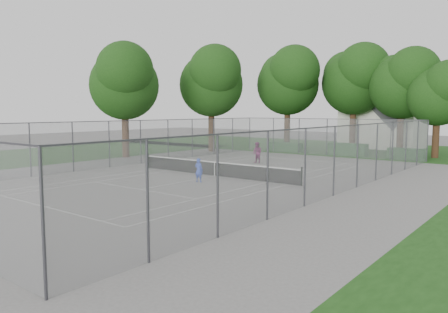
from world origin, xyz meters
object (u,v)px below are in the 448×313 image
Objects in this scene: house at (383,111)px; girl_player at (199,170)px; tennis_net at (215,168)px; woman_player at (257,153)px.

girl_player is (-0.51, -31.57, -3.46)m from house.
tennis_net is 2.61m from girl_player.
girl_player is at bearing -67.62° from woman_player.
woman_player is at bearing -83.55° from girl_player.
woman_player reaches higher than girl_player.
tennis_net is 1.24× the size of house.
woman_player is at bearing -97.99° from house.
tennis_net is 7.79m from woman_player.
girl_player is (0.80, -2.48, 0.21)m from tennis_net.
tennis_net is at bearing -68.93° from woman_player.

